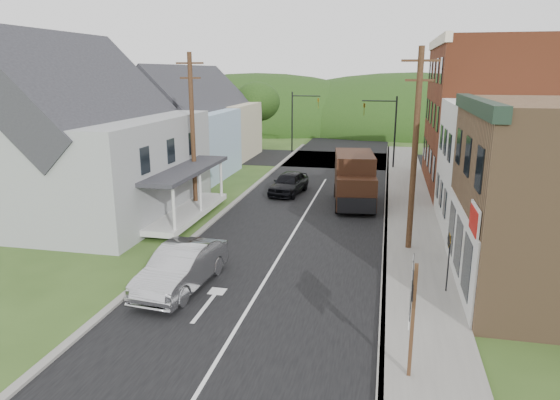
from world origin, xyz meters
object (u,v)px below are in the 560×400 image
Objects in this scene: silver_sedan at (182,268)px; route_sign_cluster at (412,304)px; delivery_van at (354,180)px; warning_sign at (449,254)px; dark_sedan at (289,183)px.

silver_sedan is 9.25m from route_sign_cluster.
delivery_van is 1.85× the size of route_sign_cluster.
warning_sign reaches higher than silver_sedan.
route_sign_cluster reaches higher than dark_sedan.
dark_sedan is 16.45m from warning_sign.
silver_sedan is 9.83m from warning_sign.
route_sign_cluster is at bearing -88.53° from delivery_van.
warning_sign is (1.54, 5.68, -0.59)m from route_sign_cluster.
silver_sedan is 1.14× the size of dark_sedan.
silver_sedan is at bearing 156.49° from route_sign_cluster.
route_sign_cluster reaches higher than silver_sedan.
delivery_van is at bearing -16.00° from dark_sedan.
route_sign_cluster is 1.39× the size of warning_sign.
dark_sedan is 1.38× the size of route_sign_cluster.
silver_sedan is at bearing -119.10° from delivery_van.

